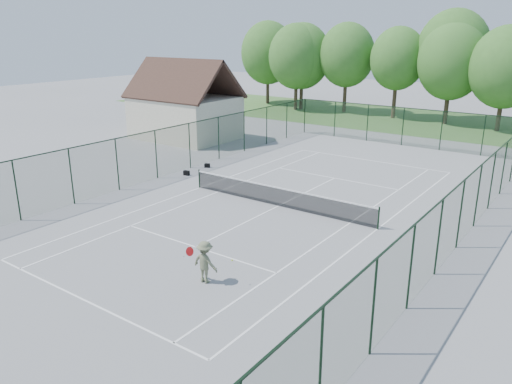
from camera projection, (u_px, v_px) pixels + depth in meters
ground at (278, 206)px, 26.11m from camera, size 140.00×140.00×0.00m
grass_far at (445, 124)px, 49.29m from camera, size 80.00×16.00×0.01m
court_lines at (278, 206)px, 26.10m from camera, size 11.05×23.85×0.01m
tennis_net at (278, 196)px, 25.93m from camera, size 11.08×0.08×1.10m
fence_enclosure at (279, 177)px, 25.63m from camera, size 18.05×36.05×3.02m
utility_building at (185, 101)px, 41.75m from camera, size 8.60×6.27×6.63m
tree_line_far at (452, 61)px, 47.44m from camera, size 39.40×6.40×9.70m
sports_bag_a at (186, 173)px, 31.64m from camera, size 0.40×0.28×0.30m
sports_bag_b at (207, 166)px, 33.44m from camera, size 0.40×0.32×0.27m
tennis_player at (205, 262)px, 17.99m from camera, size 1.83×0.95×1.59m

